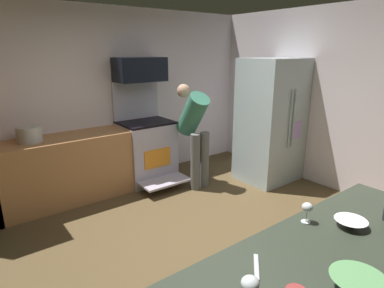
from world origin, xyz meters
name	(u,v)px	position (x,y,z in m)	size (l,w,h in m)	color
ground_plane	(203,248)	(0.00, 0.00, -0.01)	(5.20, 4.80, 0.02)	brown
wall_back	(106,98)	(0.00, 2.34, 1.30)	(5.20, 0.12, 2.60)	silver
wall_right	(345,102)	(2.54, 0.00, 1.30)	(0.12, 4.80, 2.60)	silver
lower_cabinet_run	(56,172)	(-0.90, 1.98, 0.45)	(2.40, 0.60, 0.90)	#B67A4A
oven_range	(146,149)	(0.45, 1.97, 0.51)	(0.76, 1.01, 1.54)	#B9B0C4
microwave	(140,69)	(0.45, 2.06, 1.71)	(0.74, 0.38, 0.35)	black
refrigerator	(271,121)	(2.03, 0.87, 0.94)	(0.88, 0.76, 1.88)	#AEC1C4
person_cook	(194,128)	(0.92, 1.36, 0.89)	(0.31, 0.62, 1.51)	#5F5F5F
mixing_bowl_large	(350,223)	(0.06, -1.41, 0.93)	(0.20, 0.20, 0.05)	white
mixing_bowl_small	(358,285)	(-0.49, -1.73, 0.94)	(0.26, 0.26, 0.08)	#619F60
wine_glass_far	(250,284)	(-0.95, -1.48, 1.01)	(0.08, 0.08, 0.15)	silver
wine_glass_extra	(307,208)	(-0.12, -1.21, 1.00)	(0.07, 0.07, 0.14)	silver
knife_chef	(256,267)	(-0.73, -1.32, 0.90)	(0.21, 0.02, 0.01)	#B7BABF
stock_pot	(29,134)	(-1.16, 1.98, 1.00)	(0.29, 0.29, 0.20)	#B8B7B5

